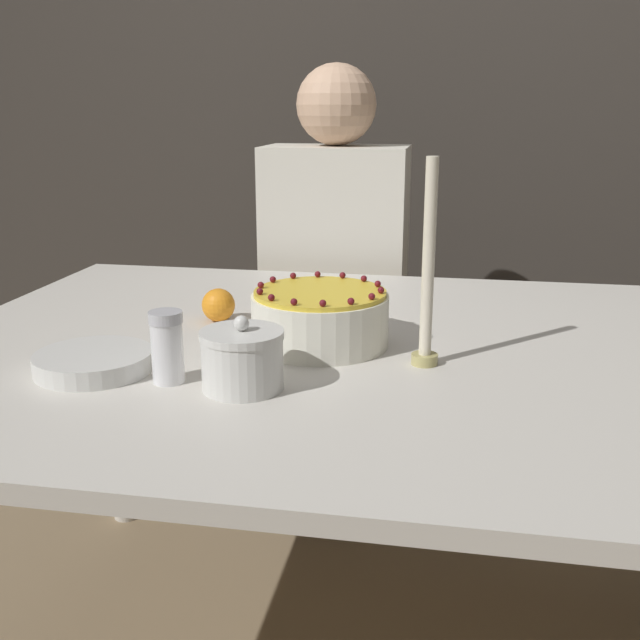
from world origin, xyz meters
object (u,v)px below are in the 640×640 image
(sugar_bowl, at_px, (242,359))
(candle, at_px, (428,280))
(cake, at_px, (320,318))
(sugar_shaker, at_px, (167,347))
(person_man_blue_shirt, at_px, (335,319))

(sugar_bowl, xyz_separation_m, candle, (0.27, 0.17, 0.10))
(sugar_bowl, bearing_deg, cake, 72.01)
(sugar_bowl, xyz_separation_m, sugar_shaker, (-0.12, 0.01, 0.01))
(sugar_shaker, height_order, person_man_blue_shirt, person_man_blue_shirt)
(cake, xyz_separation_m, sugar_shaker, (-0.20, -0.23, 0.01))
(candle, height_order, person_man_blue_shirt, person_man_blue_shirt)
(sugar_bowl, bearing_deg, candle, 31.25)
(cake, height_order, sugar_shaker, sugar_shaker)
(sugar_bowl, relative_size, person_man_blue_shirt, 0.10)
(sugar_bowl, height_order, candle, candle)
(cake, distance_m, sugar_shaker, 0.31)
(sugar_shaker, bearing_deg, candle, 21.78)
(cake, xyz_separation_m, candle, (0.19, -0.07, 0.10))
(sugar_bowl, distance_m, person_man_blue_shirt, 1.06)
(sugar_shaker, distance_m, person_man_blue_shirt, 1.06)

